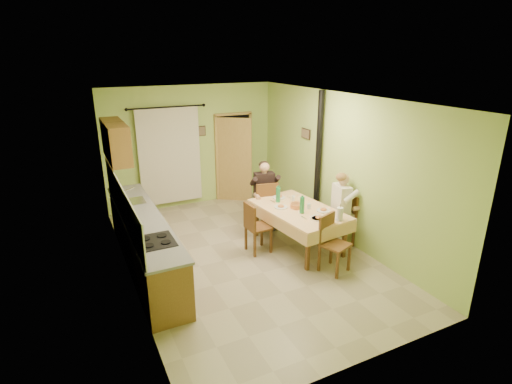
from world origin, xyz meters
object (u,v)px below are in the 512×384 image
chair_left (258,237)px  man_far (265,187)px  man_right (343,201)px  chair_near (334,255)px  chair_right (341,229)px  stove_flue (317,179)px  dining_table (298,227)px  chair_far (265,214)px

chair_left → man_far: man_far is taller
chair_left → man_right: bearing=71.9°
man_far → man_right: bearing=-42.8°
man_right → man_far: bearing=46.7°
man_right → chair_near: bearing=147.0°
chair_right → stove_flue: bearing=7.3°
dining_table → chair_far: size_ratio=1.92×
chair_left → man_far: bearing=142.8°
stove_flue → chair_left: bearing=-161.7°
dining_table → chair_right: (0.80, -0.28, -0.09)m
stove_flue → man_far: bearing=160.3°
chair_far → chair_near: bearing=-72.4°
chair_far → stove_flue: (1.03, -0.35, 0.73)m
chair_left → chair_right: bearing=72.0°
chair_far → chair_right: bearing=-42.0°
chair_far → chair_left: size_ratio=1.07×
chair_far → man_far: bearing=90.0°
chair_right → man_right: (-0.01, 0.00, 0.59)m
man_right → chair_right: bearing=-90.0°
dining_table → man_right: bearing=-25.6°
chair_far → chair_left: (-0.61, -0.90, -0.00)m
chair_near → man_right: man_right is taller
dining_table → chair_left: bearing=163.6°
chair_right → man_far: (-0.97, 1.32, 0.59)m
man_right → dining_table: bearing=81.7°
chair_near → chair_far: bearing=-103.9°
chair_left → chair_near: bearing=31.9°
chair_near → chair_right: 1.07m
dining_table → chair_near: bearing=-93.4°
chair_far → chair_left: bearing=-112.8°
chair_far → man_right: 1.72m
man_far → chair_right: bearing=-42.4°
chair_left → man_far: 1.25m
man_far → stove_flue: size_ratio=0.50×
chair_far → man_right: (0.96, -1.30, 0.59)m
dining_table → stove_flue: stove_flue is taller
chair_left → man_right: (1.57, -0.41, 0.59)m
chair_near → chair_right: bearing=-154.6°
dining_table → man_right: 0.97m
chair_near → stove_flue: bearing=-135.3°
man_far → man_right: (0.96, -1.32, 0.00)m
dining_table → chair_near: size_ratio=2.02×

